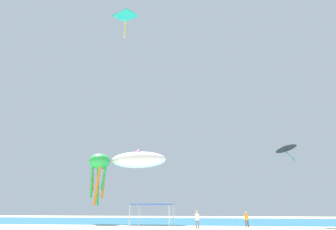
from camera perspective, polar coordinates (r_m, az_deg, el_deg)
The scene contains 8 objects.
ocean_strip at distance 47.18m, azimuth 5.28°, elevation -21.83°, with size 110.00×23.98×0.03m, color #1E6B93.
canopy_tent at distance 21.86m, azimuth -3.22°, elevation -18.97°, with size 2.96×3.27×2.38m.
person_near_tent at distance 30.36m, azimuth 6.32°, elevation -21.27°, with size 0.43×0.43×1.79m.
person_leftmost at distance 33.43m, azimuth 16.61°, elevation -20.58°, with size 0.41×0.40×1.66m.
kite_octopus_green at distance 40.20m, azimuth -14.62°, elevation -10.21°, with size 3.59×3.59×7.22m.
kite_delta_black at distance 37.21m, azimuth 24.04°, elevation -6.38°, with size 3.73×3.72×2.29m.
kite_diamond_teal at distance 25.30m, azimuth -9.17°, elevation 20.22°, with size 2.24×2.22×2.56m.
kite_inflatable_white at distance 39.31m, azimuth -6.43°, elevation -9.57°, with size 8.20×3.15×3.34m.
Camera 1 is at (1.64, -15.94, 2.14)m, focal length 28.18 mm.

